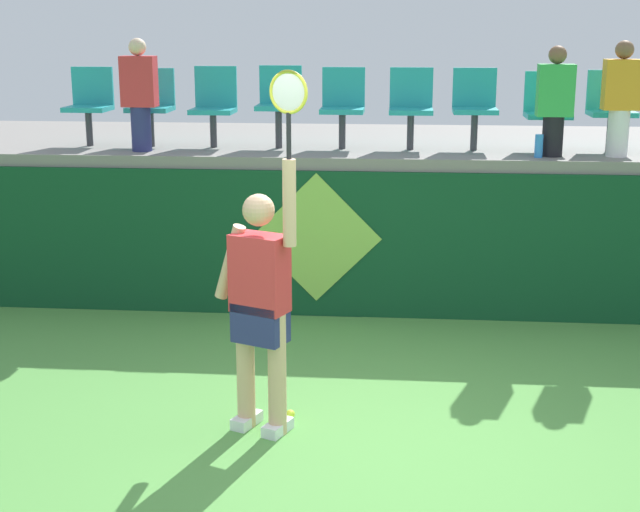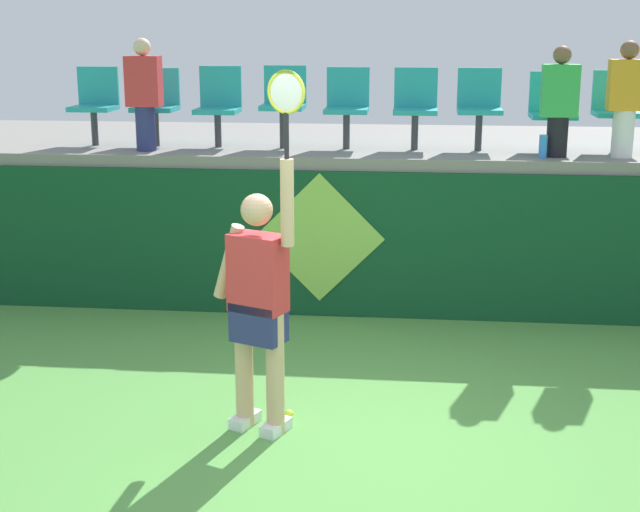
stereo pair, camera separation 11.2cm
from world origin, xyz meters
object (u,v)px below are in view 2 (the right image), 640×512
object	(u,v)px
water_bottle	(543,147)
stadium_chair_4	(347,103)
stadium_chair_6	(479,104)
stadium_chair_7	(552,108)
tennis_player	(259,300)
tennis_ball	(289,414)
stadium_chair_8	(616,107)
stadium_chair_3	(284,101)
spectator_2	(144,93)
stadium_chair_1	(157,102)
spectator_1	(559,101)
stadium_chair_0	(95,101)
spectator_0	(626,98)
stadium_chair_2	(219,103)
stadium_chair_5	(415,104)

from	to	relation	value
water_bottle	stadium_chair_4	bearing A→B (deg)	164.04
stadium_chair_6	stadium_chair_7	xyz separation A→B (m)	(0.72, 0.00, -0.03)
tennis_player	tennis_ball	distance (m)	0.97
water_bottle	stadium_chair_8	world-z (taller)	stadium_chair_8
stadium_chair_3	spectator_2	distance (m)	1.41
tennis_ball	spectator_2	xyz separation A→B (m)	(-1.84, 2.85, 2.11)
tennis_ball	spectator_2	bearing A→B (deg)	122.90
tennis_player	stadium_chair_3	distance (m)	3.65
stadium_chair_1	stadium_chair_6	xyz separation A→B (m)	(3.34, 0.00, 0.01)
stadium_chair_7	spectator_1	distance (m)	0.46
stadium_chair_4	spectator_2	world-z (taller)	spectator_2
stadium_chair_0	spectator_0	xyz separation A→B (m)	(5.34, -0.41, 0.11)
tennis_player	stadium_chair_6	bearing A→B (deg)	64.36
water_bottle	stadium_chair_6	distance (m)	0.87
tennis_ball	stadium_chair_6	size ratio (longest dim) A/B	0.08
stadium_chair_0	stadium_chair_1	size ratio (longest dim) A/B	1.01
stadium_chair_0	stadium_chair_2	world-z (taller)	stadium_chair_2
water_bottle	stadium_chair_3	size ratio (longest dim) A/B	0.27
stadium_chair_1	stadium_chair_6	distance (m)	3.34
stadium_chair_0	stadium_chair_3	bearing A→B (deg)	-0.05
stadium_chair_8	tennis_ball	bearing A→B (deg)	-130.93
stadium_chair_7	stadium_chair_2	bearing A→B (deg)	179.97
water_bottle	stadium_chair_2	bearing A→B (deg)	170.39
stadium_chair_7	stadium_chair_5	bearing A→B (deg)	-179.98
water_bottle	stadium_chair_6	xyz separation A→B (m)	(-0.58, 0.55, 0.35)
stadium_chair_6	tennis_ball	bearing A→B (deg)	-114.54
stadium_chair_4	spectator_1	distance (m)	2.11
tennis_player	stadium_chair_3	world-z (taller)	tennis_player
stadium_chair_0	stadium_chair_1	xyz separation A→B (m)	(0.66, -0.00, -0.00)
stadium_chair_4	stadium_chair_5	world-z (taller)	same
spectator_1	stadium_chair_7	bearing A→B (deg)	90.00
spectator_2	stadium_chair_1	bearing A→B (deg)	90.00
stadium_chair_5	spectator_0	distance (m)	2.03
stadium_chair_8	stadium_chair_1	bearing A→B (deg)	-179.99
stadium_chair_7	spectator_1	world-z (taller)	spectator_1
water_bottle	spectator_1	world-z (taller)	spectator_1
tennis_player	stadium_chair_5	distance (m)	3.78
stadium_chair_2	stadium_chair_8	distance (m)	4.02
spectator_2	tennis_player	bearing A→B (deg)	-61.30
stadium_chair_5	spectator_1	bearing A→B (deg)	-18.07
tennis_player	water_bottle	world-z (taller)	tennis_player
stadium_chair_4	spectator_1	world-z (taller)	spectator_1
spectator_0	tennis_player	bearing A→B (deg)	-134.49
stadium_chair_6	stadium_chair_8	distance (m)	1.34
stadium_chair_0	spectator_2	bearing A→B (deg)	-32.83
stadium_chair_0	spectator_1	xyz separation A→B (m)	(4.72, -0.44, 0.08)
tennis_ball	stadium_chair_8	bearing A→B (deg)	49.07
stadium_chair_0	stadium_chair_5	distance (m)	3.36
stadium_chair_6	stadium_chair_1	bearing A→B (deg)	-179.99
stadium_chair_0	stadium_chair_7	size ratio (longest dim) A/B	1.03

